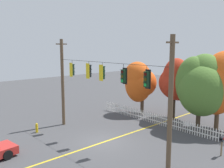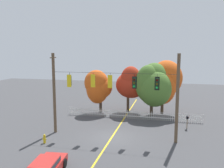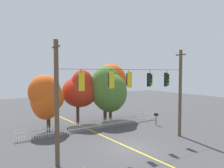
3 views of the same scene
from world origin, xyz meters
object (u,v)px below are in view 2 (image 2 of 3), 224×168
Objects in this scene: traffic_signal_westbound_side at (70,81)px; traffic_signal_southbound_primary at (110,81)px; traffic_signal_northbound_primary at (93,81)px; autumn_maple_near_fence at (98,86)px; roadside_mailbox at (187,118)px; traffic_signal_eastbound_side at (157,84)px; autumn_maple_far_west at (164,82)px; fire_hydrant at (44,139)px; parked_car at (46,168)px; traffic_signal_northbound_secondary at (134,83)px; autumn_maple_mid at (131,84)px; autumn_oak_far_east at (153,85)px.

traffic_signal_southbound_primary is at bearing -0.00° from traffic_signal_westbound_side.
autumn_maple_near_fence is at bearing 103.78° from traffic_signal_northbound_primary.
traffic_signal_eastbound_side is at bearing -125.76° from roadside_mailbox.
autumn_maple_far_west reaches higher than fire_hydrant.
traffic_signal_eastbound_side is 0.34× the size of parked_car.
traffic_signal_northbound_secondary is (3.91, 0.02, -0.07)m from traffic_signal_northbound_primary.
autumn_maple_far_west is (8.47, 1.18, 0.62)m from autumn_maple_near_fence.
autumn_maple_near_fence is at bearing 133.75° from traffic_signal_eastbound_side.
traffic_signal_northbound_primary is 3.91m from traffic_signal_northbound_secondary.
autumn_maple_mid reaches higher than fire_hydrant.
traffic_signal_southbound_primary is 0.94× the size of traffic_signal_eastbound_side.
autumn_maple_near_fence is 8.58m from autumn_maple_far_west.
autumn_maple_mid reaches higher than traffic_signal_southbound_primary.
autumn_maple_mid is at bearing 80.39° from parked_car.
traffic_signal_eastbound_side reaches higher than roadside_mailbox.
traffic_signal_northbound_primary is 8.81m from autumn_maple_near_fence.
autumn_maple_far_west is (2.51, 9.54, -1.15)m from traffic_signal_northbound_secondary.
autumn_maple_near_fence is 12.05m from roadside_mailbox.
autumn_maple_mid is at bearing 64.28° from fire_hydrant.
autumn_maple_far_west is (4.76, 9.56, -1.21)m from traffic_signal_southbound_primary.
traffic_signal_southbound_primary is at bearing 0.00° from traffic_signal_northbound_primary.
traffic_signal_southbound_primary reaches higher than autumn_maple_near_fence.
autumn_maple_far_west is at bearing 7.95° from autumn_maple_near_fence.
traffic_signal_westbound_side reaches higher than roadside_mailbox.
autumn_maple_mid reaches higher than traffic_signal_northbound_primary.
autumn_maple_near_fence is 6.92× the size of fire_hydrant.
fire_hydrant is (-1.66, -11.26, -3.16)m from autumn_maple_near_fence.
autumn_oak_far_east is at bearing 95.79° from traffic_signal_eastbound_side.
traffic_signal_northbound_secondary is 8.51m from autumn_oak_far_east.
autumn_maple_far_west is at bearing 87.14° from traffic_signal_eastbound_side.
parked_car is at bearing -60.24° from fire_hydrant.
traffic_signal_northbound_primary reaches higher than parked_car.
traffic_signal_southbound_primary is at bearing 73.27° from parked_car.
autumn_maple_near_fence is 7.17m from autumn_oak_far_east.
roadside_mailbox is (7.36, 4.28, -4.27)m from traffic_signal_southbound_primary.
traffic_signal_eastbound_side is 1.07× the size of roadside_mailbox.
traffic_signal_northbound_secondary is at bearing -179.98° from traffic_signal_eastbound_side.
autumn_maple_near_fence is 4.36m from autumn_maple_mid.
parked_car is at bearing -112.20° from autumn_maple_far_west.
traffic_signal_northbound_secondary is at bearing 59.94° from parked_car.
autumn_maple_far_west is 6.63m from roadside_mailbox.
autumn_maple_near_fence reaches higher than roadside_mailbox.
traffic_signal_eastbound_side is at bearing 0.26° from traffic_signal_southbound_primary.
autumn_oak_far_east is 6.33m from roadside_mailbox.
traffic_signal_eastbound_side is (8.36, 0.02, -0.02)m from traffic_signal_westbound_side.
autumn_maple_far_west is (1.32, 1.22, 0.18)m from autumn_oak_far_east.
autumn_maple_far_west is at bearing 2.63° from autumn_maple_mid.
traffic_signal_northbound_secondary is 0.32× the size of parked_car.
roadside_mailbox is (9.78, 12.33, 0.52)m from parked_car.
traffic_signal_northbound_secondary is 0.20× the size of autumn_maple_far_west.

